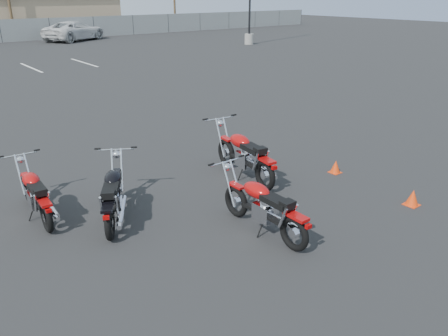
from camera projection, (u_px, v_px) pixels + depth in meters
ground at (235, 212)px, 8.20m from camera, size 120.00×120.00×0.00m
motorcycle_front_red at (36, 195)px, 7.87m from camera, size 0.77×1.99×0.97m
motorcycle_second_black at (114, 195)px, 7.79m from camera, size 1.44×1.99×1.03m
motorcycle_third_red at (245, 155)px, 9.56m from camera, size 0.89×2.32×1.14m
motorcycle_rear_red at (264, 207)px, 7.35m from camera, size 0.82×2.11×1.03m
training_cone_near at (336, 167)px, 9.94m from camera, size 0.24×0.24×0.29m
training_cone_far at (413, 198)px, 8.41m from camera, size 0.26×0.26×0.31m
light_pole_east at (250, 9)px, 33.80m from camera, size 0.80×0.70×10.16m
tan_building_east at (40, 13)px, 45.30m from camera, size 14.40×9.40×3.70m
white_van at (74, 25)px, 37.01m from camera, size 5.46×7.06×2.51m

